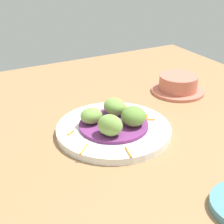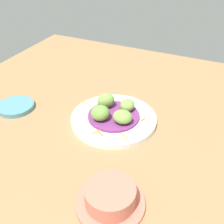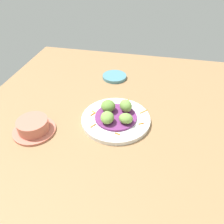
{
  "view_description": "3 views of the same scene",
  "coord_description": "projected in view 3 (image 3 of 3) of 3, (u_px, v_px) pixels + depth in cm",
  "views": [
    {
      "loc": [
        -51.53,
        30.05,
        38.87
      ],
      "look_at": [
        5.11,
        -0.29,
        6.41
      ],
      "focal_mm": 53.75,
      "sensor_mm": 36.0,
      "label": 1
    },
    {
      "loc": [
        30.11,
        -57.75,
        49.89
      ],
      "look_at": [
        3.92,
        -1.23,
        6.05
      ],
      "focal_mm": 43.55,
      "sensor_mm": 36.0,
      "label": 2
    },
    {
      "loc": [
        64.62,
        11.67,
        55.03
      ],
      "look_at": [
        2.99,
        -1.59,
        5.17
      ],
      "focal_mm": 35.98,
      "sensor_mm": 36.0,
      "label": 3
    }
  ],
  "objects": [
    {
      "name": "table_surface",
      "position": [
        118.0,
        116.0,
        0.85
      ],
      "size": [
        110.0,
        110.0,
        2.0
      ],
      "primitive_type": "cube",
      "color": "#936D47",
      "rests_on": "ground"
    },
    {
      "name": "main_plate",
      "position": [
        117.0,
        119.0,
        0.81
      ],
      "size": [
        24.75,
        24.75,
        1.55
      ],
      "primitive_type": "cylinder",
      "color": "white",
      "rests_on": "table_surface"
    },
    {
      "name": "cabbage_bed",
      "position": [
        117.0,
        117.0,
        0.8
      ],
      "size": [
        14.95,
        14.95,
        0.72
      ],
      "primitive_type": "cylinder",
      "color": "#702D6B",
      "rests_on": "main_plate"
    },
    {
      "name": "carrot_garnish",
      "position": [
        117.0,
        115.0,
        0.81
      ],
      "size": [
        20.79,
        20.46,
        0.4
      ],
      "color": "orange",
      "rests_on": "main_plate"
    },
    {
      "name": "guac_scoop_left",
      "position": [
        107.0,
        118.0,
        0.76
      ],
      "size": [
        6.19,
        5.61,
        3.81
      ],
      "primitive_type": "ellipsoid",
      "rotation": [
        0.0,
        0.0,
        3.34
      ],
      "color": "#759E47",
      "rests_on": "cabbage_bed"
    },
    {
      "name": "guac_scoop_center",
      "position": [
        126.0,
        118.0,
        0.76
      ],
      "size": [
        4.33,
        4.91,
        3.4
      ],
      "primitive_type": "ellipsoid",
      "rotation": [
        0.0,
        0.0,
        6.26
      ],
      "color": "#759E47",
      "rests_on": "cabbage_bed"
    },
    {
      "name": "guac_scoop_right",
      "position": [
        126.0,
        106.0,
        0.81
      ],
      "size": [
        6.67,
        6.45,
        4.44
      ],
      "primitive_type": "ellipsoid",
      "rotation": [
        0.0,
        0.0,
        0.63
      ],
      "color": "#759E47",
      "rests_on": "cabbage_bed"
    },
    {
      "name": "guac_scoop_back",
      "position": [
        108.0,
        106.0,
        0.81
      ],
      "size": [
        7.4,
        7.39,
        4.21
      ],
      "primitive_type": "ellipsoid",
      "rotation": [
        0.0,
        0.0,
        5.46
      ],
      "color": "olive",
      "rests_on": "cabbage_bed"
    },
    {
      "name": "side_plate_small",
      "position": [
        115.0,
        77.0,
        1.05
      ],
      "size": [
        11.16,
        11.16,
        1.4
      ],
      "primitive_type": "cylinder",
      "color": "teal",
      "rests_on": "table_surface"
    },
    {
      "name": "terracotta_bowl",
      "position": [
        33.0,
        127.0,
        0.76
      ],
      "size": [
        14.46,
        14.46,
        4.84
      ],
      "color": "#C66B56",
      "rests_on": "table_surface"
    }
  ]
}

